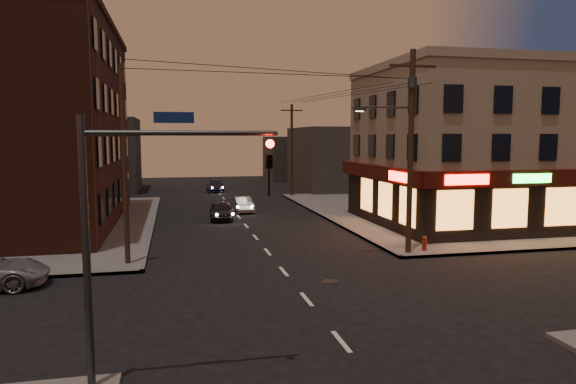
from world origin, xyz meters
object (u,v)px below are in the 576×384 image
object	(u,v)px
sedan_near	(221,210)
fire_hydrant	(425,242)
sedan_far	(215,186)
sedan_mid	(243,204)

from	to	relation	value
sedan_near	fire_hydrant	world-z (taller)	sedan_near
sedan_near	sedan_far	distance (m)	19.56
sedan_far	fire_hydrant	xyz separation A→B (m)	(8.11, -32.61, -0.09)
sedan_near	sedan_far	world-z (taller)	sedan_near
sedan_far	fire_hydrant	size ratio (longest dim) A/B	5.99
sedan_near	sedan_far	bearing A→B (deg)	89.58
sedan_mid	sedan_far	bearing A→B (deg)	90.50
sedan_far	fire_hydrant	world-z (taller)	sedan_far
sedan_far	sedan_near	bearing A→B (deg)	-90.40
sedan_mid	sedan_far	xyz separation A→B (m)	(-0.96, 16.01, 0.06)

